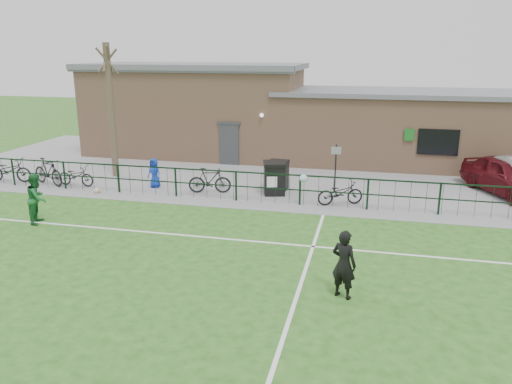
% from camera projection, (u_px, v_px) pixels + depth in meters
% --- Properties ---
extents(ground, '(90.00, 90.00, 0.00)m').
position_uv_depth(ground, '(207.00, 302.00, 11.70)').
color(ground, '#245418').
rests_on(ground, ground).
extents(paving_strip, '(34.00, 13.00, 0.02)m').
position_uv_depth(paving_strip, '(296.00, 170.00, 24.33)').
color(paving_strip, gray).
rests_on(paving_strip, ground).
extents(pitch_line_touch, '(28.00, 0.10, 0.01)m').
position_uv_depth(pitch_line_touch, '(273.00, 205.00, 19.00)').
color(pitch_line_touch, white).
rests_on(pitch_line_touch, ground).
extents(pitch_line_mid, '(28.00, 0.10, 0.01)m').
position_uv_depth(pitch_line_mid, '(249.00, 241.00, 15.44)').
color(pitch_line_mid, white).
rests_on(pitch_line_mid, ground).
extents(pitch_line_perp, '(0.10, 16.00, 0.01)m').
position_uv_depth(pitch_line_perp, '(292.00, 312.00, 11.26)').
color(pitch_line_perp, white).
rests_on(pitch_line_perp, ground).
extents(perimeter_fence, '(28.00, 0.10, 1.20)m').
position_uv_depth(perimeter_fence, '(274.00, 188.00, 19.02)').
color(perimeter_fence, black).
rests_on(perimeter_fence, ground).
extents(bare_tree, '(0.30, 0.30, 6.00)m').
position_uv_depth(bare_tree, '(111.00, 112.00, 22.45)').
color(bare_tree, '#493A2C').
rests_on(bare_tree, ground).
extents(wheelie_bin_left, '(1.03, 1.11, 1.24)m').
position_uv_depth(wheelie_bin_left, '(274.00, 179.00, 20.25)').
color(wheelie_bin_left, black).
rests_on(wheelie_bin_left, paving_strip).
extents(wheelie_bin_right, '(0.83, 0.92, 1.16)m').
position_uv_depth(wheelie_bin_right, '(278.00, 177.00, 20.78)').
color(wheelie_bin_right, black).
rests_on(wheelie_bin_right, paving_strip).
extents(sign_post, '(0.06, 0.06, 2.00)m').
position_uv_depth(sign_post, '(335.00, 169.00, 20.33)').
color(sign_post, black).
rests_on(sign_post, paving_strip).
extents(car_maroon, '(3.50, 4.86, 1.54)m').
position_uv_depth(car_maroon, '(509.00, 176.00, 20.09)').
color(car_maroon, '#4E0E13').
rests_on(car_maroon, paving_strip).
extents(bicycle_a, '(2.08, 0.97, 1.05)m').
position_uv_depth(bicycle_a, '(9.00, 170.00, 22.10)').
color(bicycle_a, black).
rests_on(bicycle_a, paving_strip).
extents(bicycle_b, '(2.00, 1.22, 1.16)m').
position_uv_depth(bicycle_b, '(48.00, 172.00, 21.60)').
color(bicycle_b, black).
rests_on(bicycle_b, paving_strip).
extents(bicycle_c, '(1.71, 0.65, 0.89)m').
position_uv_depth(bicycle_c, '(76.00, 176.00, 21.48)').
color(bicycle_c, black).
rests_on(bicycle_c, paving_strip).
extents(bicycle_d, '(1.81, 0.86, 1.05)m').
position_uv_depth(bicycle_d, '(210.00, 180.00, 20.39)').
color(bicycle_d, black).
rests_on(bicycle_d, paving_strip).
extents(bicycle_e, '(1.87, 1.28, 0.93)m').
position_uv_depth(bicycle_e, '(340.00, 193.00, 18.85)').
color(bicycle_e, black).
rests_on(bicycle_e, paving_strip).
extents(spectator_child, '(0.69, 0.52, 1.26)m').
position_uv_depth(spectator_child, '(154.00, 173.00, 21.19)').
color(spectator_child, '#1232A9').
rests_on(spectator_child, paving_strip).
extents(goalkeeper_kick, '(1.81, 2.86, 2.35)m').
position_uv_depth(goalkeeper_kick, '(343.00, 262.00, 11.80)').
color(goalkeeper_kick, black).
rests_on(goalkeeper_kick, ground).
extents(outfield_player, '(0.86, 0.99, 1.71)m').
position_uv_depth(outfield_player, '(37.00, 198.00, 16.89)').
color(outfield_player, '#1C622D').
rests_on(outfield_player, ground).
extents(ball_ground, '(0.24, 0.24, 0.24)m').
position_uv_depth(ball_ground, '(97.00, 191.00, 20.48)').
color(ball_ground, silver).
rests_on(ball_ground, ground).
extents(clubhouse, '(24.25, 5.40, 4.96)m').
position_uv_depth(clubhouse, '(289.00, 117.00, 26.71)').
color(clubhouse, tan).
rests_on(clubhouse, ground).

